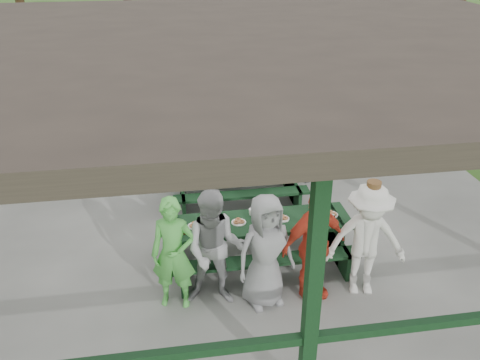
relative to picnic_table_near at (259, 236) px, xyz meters
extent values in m
plane|color=#2D591B|center=(0.02, 1.20, -0.58)|extent=(90.00, 90.00, 0.00)
cube|color=slate|center=(0.02, 1.20, -0.53)|extent=(10.00, 8.00, 0.10)
cube|color=black|center=(0.02, -2.60, 1.02)|extent=(0.15, 0.15, 3.00)
cube|color=black|center=(-4.78, 5.00, 1.02)|extent=(0.15, 0.15, 3.00)
cube|color=black|center=(0.02, 5.00, 1.02)|extent=(0.15, 0.15, 3.00)
cube|color=black|center=(4.82, 5.00, 1.02)|extent=(0.15, 0.15, 3.00)
cube|color=black|center=(-2.38, 5.00, 0.42)|extent=(4.65, 0.10, 0.10)
cube|color=black|center=(2.42, 5.00, 0.42)|extent=(4.65, 0.10, 0.10)
cube|color=black|center=(0.02, -2.60, 2.42)|extent=(9.80, 0.15, 0.20)
cube|color=black|center=(0.02, 5.00, 2.42)|extent=(9.80, 0.15, 0.20)
cube|color=#2E2721|center=(0.02, 1.20, 2.64)|extent=(10.60, 8.60, 0.24)
cube|color=black|center=(0.00, 0.00, 0.24)|extent=(2.78, 0.75, 0.06)
cube|color=black|center=(0.00, -0.56, -0.05)|extent=(2.78, 0.28, 0.05)
cube|color=black|center=(0.00, 0.55, -0.05)|extent=(2.78, 0.28, 0.05)
cube|color=black|center=(-1.21, 0.00, -0.10)|extent=(0.06, 0.70, 0.75)
cube|color=black|center=(1.21, 0.00, -0.10)|extent=(0.06, 0.70, 0.75)
cube|color=black|center=(-1.21, 0.00, -0.25)|extent=(0.06, 1.39, 0.45)
cube|color=black|center=(1.21, 0.00, -0.25)|extent=(0.06, 1.39, 0.45)
cube|color=black|center=(-0.03, 2.00, 0.24)|extent=(2.44, 0.75, 0.06)
cube|color=black|center=(-0.03, 1.44, -0.05)|extent=(2.44, 0.28, 0.05)
cube|color=black|center=(-0.03, 2.55, -0.05)|extent=(2.44, 0.28, 0.05)
cube|color=black|center=(-1.07, 2.00, -0.10)|extent=(0.06, 0.70, 0.75)
cube|color=black|center=(1.02, 2.00, -0.10)|extent=(0.06, 0.70, 0.75)
cube|color=black|center=(-1.07, 2.00, -0.25)|extent=(0.06, 1.39, 0.45)
cube|color=black|center=(1.02, 2.00, -0.25)|extent=(0.06, 1.39, 0.45)
cylinder|color=white|center=(-0.97, 0.00, 0.28)|extent=(0.22, 0.22, 0.01)
torus|color=#A3623A|center=(-1.01, -0.02, 0.30)|extent=(0.10, 0.10, 0.03)
torus|color=#A3623A|center=(-0.93, -0.02, 0.30)|extent=(0.10, 0.10, 0.03)
torus|color=#A3623A|center=(-0.97, 0.04, 0.30)|extent=(0.10, 0.10, 0.03)
cylinder|color=white|center=(-0.31, 0.00, 0.28)|extent=(0.22, 0.22, 0.01)
torus|color=#A3623A|center=(-0.35, -0.02, 0.30)|extent=(0.10, 0.10, 0.03)
torus|color=#A3623A|center=(-0.27, -0.02, 0.30)|extent=(0.10, 0.10, 0.03)
torus|color=#A3623A|center=(-0.31, 0.04, 0.30)|extent=(0.10, 0.10, 0.03)
cylinder|color=white|center=(0.35, 0.00, 0.28)|extent=(0.22, 0.22, 0.01)
torus|color=#A3623A|center=(0.31, -0.02, 0.30)|extent=(0.10, 0.10, 0.03)
torus|color=#A3623A|center=(0.39, -0.02, 0.30)|extent=(0.10, 0.10, 0.03)
torus|color=#A3623A|center=(0.35, 0.04, 0.30)|extent=(0.10, 0.10, 0.03)
cylinder|color=white|center=(1.12, 0.00, 0.28)|extent=(0.22, 0.22, 0.01)
torus|color=#A3623A|center=(1.08, -0.02, 0.30)|extent=(0.10, 0.10, 0.03)
torus|color=#A3623A|center=(1.16, -0.02, 0.30)|extent=(0.10, 0.10, 0.03)
torus|color=#A3623A|center=(1.12, 0.04, 0.30)|extent=(0.10, 0.10, 0.03)
cylinder|color=#381E0F|center=(-1.21, -0.18, 0.32)|extent=(0.06, 0.06, 0.10)
cylinder|color=#381E0F|center=(-1.13, -0.18, 0.32)|extent=(0.06, 0.06, 0.10)
cylinder|color=#381E0F|center=(0.13, -0.18, 0.32)|extent=(0.06, 0.06, 0.10)
cylinder|color=#381E0F|center=(0.92, -0.18, 0.32)|extent=(0.06, 0.06, 0.10)
cylinder|color=#381E0F|center=(1.09, -0.18, 0.32)|extent=(0.06, 0.06, 0.10)
cone|color=white|center=(-0.08, 0.20, 0.32)|extent=(0.09, 0.09, 0.10)
cone|color=white|center=(0.35, 0.20, 0.32)|extent=(0.09, 0.09, 0.10)
cone|color=white|center=(0.99, 0.20, 0.32)|extent=(0.09, 0.09, 0.10)
imported|color=green|center=(-1.31, -0.76, 0.34)|extent=(0.67, 0.52, 1.65)
imported|color=#9A9A9C|center=(-0.76, -0.80, 0.38)|extent=(0.94, 0.80, 1.72)
imported|color=gray|center=(-0.09, -0.90, 0.35)|extent=(0.92, 0.71, 1.67)
imported|color=red|center=(0.58, -0.88, 0.36)|extent=(1.06, 0.67, 1.68)
imported|color=silver|center=(1.32, -0.90, 0.37)|extent=(1.20, 0.82, 1.71)
cylinder|color=brown|center=(1.32, -0.90, 1.17)|extent=(0.37, 0.37, 0.02)
cylinder|color=brown|center=(1.32, -0.90, 1.23)|extent=(0.22, 0.22, 0.11)
imported|color=#859FCE|center=(-0.12, 2.82, 0.28)|extent=(1.48, 0.92, 1.52)
imported|color=#4471B3|center=(-1.85, 3.50, 0.46)|extent=(0.74, 0.54, 1.88)
imported|color=#97989A|center=(1.29, 2.78, 0.35)|extent=(0.99, 0.90, 1.66)
imported|color=silver|center=(1.14, 9.62, 0.25)|extent=(6.46, 3.99, 1.67)
cube|color=navy|center=(-1.41, 9.35, 0.31)|extent=(3.42, 2.40, 0.13)
cube|color=navy|center=(-1.64, 8.61, 0.58)|extent=(2.98, 0.98, 0.44)
cube|color=navy|center=(-1.18, 10.09, 0.58)|extent=(2.98, 0.98, 0.44)
cube|color=navy|center=(-2.89, 9.81, 0.58)|extent=(0.52, 1.50, 0.44)
cube|color=navy|center=(0.08, 8.89, 0.58)|extent=(0.52, 1.50, 0.44)
cylinder|color=black|center=(-2.60, 8.85, -0.16)|extent=(0.86, 0.44, 0.84)
cylinder|color=yellow|center=(-2.60, 8.85, -0.16)|extent=(0.37, 0.32, 0.31)
cylinder|color=black|center=(-2.11, 10.44, -0.16)|extent=(0.86, 0.44, 0.84)
cylinder|color=yellow|center=(-2.11, 10.44, -0.16)|extent=(0.37, 0.32, 0.31)
cylinder|color=black|center=(-0.70, 8.26, -0.16)|extent=(0.86, 0.44, 0.84)
cylinder|color=yellow|center=(-0.70, 8.26, -0.16)|extent=(0.37, 0.32, 0.31)
cylinder|color=black|center=(-0.21, 9.85, -0.16)|extent=(0.86, 0.44, 0.84)
cylinder|color=yellow|center=(-0.21, 9.85, -0.16)|extent=(0.37, 0.32, 0.31)
cube|color=navy|center=(0.61, 8.73, 0.20)|extent=(1.08, 0.41, 0.09)
cone|color=#F2590C|center=(-2.94, 9.83, 0.69)|extent=(0.15, 0.43, 0.44)
cylinder|color=black|center=(-6.87, 16.90, 0.95)|extent=(0.36, 0.36, 3.05)
cylinder|color=black|center=(-2.55, 18.15, 0.90)|extent=(0.36, 0.36, 2.95)
cylinder|color=black|center=(3.57, 15.33, 0.51)|extent=(0.36, 0.36, 2.17)
cylinder|color=black|center=(9.41, 14.01, 0.72)|extent=(0.36, 0.36, 2.60)
cylinder|color=black|center=(12.04, 15.28, 0.96)|extent=(0.36, 0.36, 3.08)
camera|label=1|loc=(-1.31, -6.39, 4.27)|focal=38.00mm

